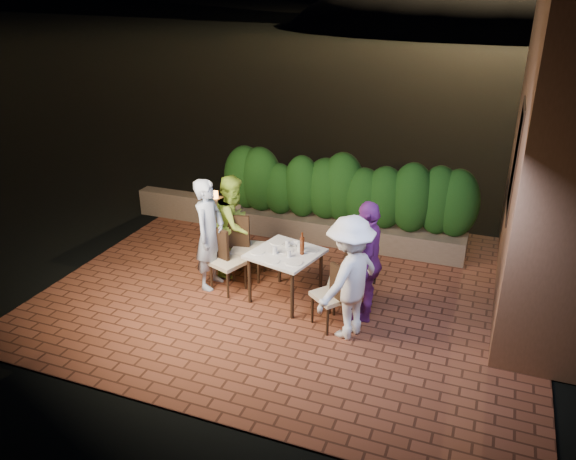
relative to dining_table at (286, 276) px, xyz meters
The scene contains 30 objects.
ground 0.41m from the dining_table, 74.63° to the right, with size 400.00×400.00×0.00m, color black.
terrace_floor 0.59m from the dining_table, 85.45° to the left, with size 7.00×6.00×0.15m, color brown.
window_pane 3.56m from the dining_table, 25.95° to the left, with size 0.08×1.00×1.40m, color black.
window_frame 3.55m from the dining_table, 26.03° to the left, with size 0.06×1.15×1.55m, color black.
planter 2.21m from the dining_table, 83.98° to the left, with size 4.20×0.55×0.40m, color brown.
hedge 2.27m from the dining_table, 83.98° to the left, with size 4.00×0.70×1.10m, color #14380F, non-canonical shape.
parapet 3.53m from the dining_table, 141.69° to the left, with size 2.20×0.30×0.50m, color brown.
hill 60.08m from the dining_table, 88.06° to the left, with size 52.00×40.00×22.00m, color black.
dining_table is the anchor object (origin of this frame).
plate_nw 0.55m from the dining_table, 158.54° to the right, with size 0.20×0.20×0.01m, color white.
plate_sw 0.52m from the dining_table, 130.61° to the left, with size 0.23×0.23×0.01m, color white.
plate_ne 0.51m from the dining_table, 49.45° to the right, with size 0.24×0.24×0.01m, color white.
plate_se 0.53m from the dining_table, 31.00° to the left, with size 0.21×0.21×0.01m, color white.
plate_centre 0.39m from the dining_table, 119.62° to the left, with size 0.24×0.24×0.01m, color white.
plate_front 0.50m from the dining_table, 100.91° to the right, with size 0.20×0.20×0.01m, color white.
glass_nw 0.46m from the dining_table, 139.38° to the right, with size 0.07×0.07×0.12m, color silver.
glass_sw 0.46m from the dining_table, 101.30° to the left, with size 0.07×0.07×0.12m, color silver.
glass_ne 0.45m from the dining_table, 50.18° to the right, with size 0.06×0.06×0.10m, color silver.
glass_se 0.48m from the dining_table, 36.47° to the left, with size 0.07×0.07×0.12m, color silver.
beer_bottle 0.59m from the dining_table, ahead, with size 0.06×0.06×0.32m, color #54220E, non-canonical shape.
bowl 0.48m from the dining_table, 81.42° to the left, with size 0.15×0.15×0.04m, color white.
chair_left_front 0.90m from the dining_table, behind, with size 0.44×0.44×0.94m, color black, non-canonical shape.
chair_left_back 0.90m from the dining_table, 150.49° to the left, with size 0.47×0.47×1.01m, color black, non-canonical shape.
chair_right_front 0.92m from the dining_table, 27.47° to the right, with size 0.43×0.43×0.94m, color black, non-canonical shape.
chair_right_back 0.87m from the dining_table, ahead, with size 0.44×0.44×0.95m, color black, non-canonical shape.
diner_blue 1.28m from the dining_table, behind, with size 0.62×0.40×1.69m, color #A9BCD9.
diner_green 1.27m from the dining_table, 152.87° to the left, with size 0.77×0.60×1.58m, color #AFDC44.
diner_white 1.28m from the dining_table, 26.91° to the right, with size 1.06×0.61×1.65m, color white.
diner_purple 1.26m from the dining_table, ahead, with size 0.99×0.41×1.68m, color #76287A.
parapet_lamp 3.15m from the dining_table, 135.95° to the left, with size 0.10×0.10×0.14m, color orange.
Camera 1 is at (2.53, -6.48, 4.18)m, focal length 35.00 mm.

